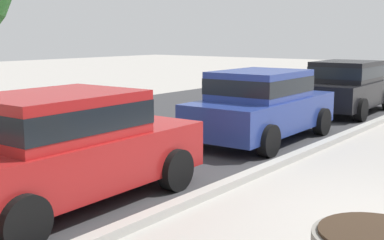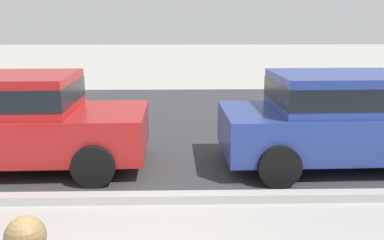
% 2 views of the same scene
% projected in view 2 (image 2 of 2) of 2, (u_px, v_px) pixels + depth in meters
% --- Properties ---
extents(street_surface, '(60.00, 9.00, 0.01)m').
position_uv_depth(street_surface, '(150.00, 120.00, 9.87)').
color(street_surface, '#38383A').
rests_on(street_surface, ground).
extents(curb_stone, '(60.00, 0.20, 0.12)m').
position_uv_depth(curb_stone, '(123.00, 198.00, 5.39)').
color(curb_stone, '#B2AFA8').
rests_on(curb_stone, ground).
extents(parked_car_red, '(4.14, 2.00, 1.56)m').
position_uv_depth(parked_car_red, '(15.00, 119.00, 6.49)').
color(parked_car_red, '#B21E1E').
rests_on(parked_car_red, ground).
extents(parked_car_blue, '(4.14, 2.00, 1.56)m').
position_uv_depth(parked_car_blue, '(343.00, 117.00, 6.61)').
color(parked_car_blue, navy).
rests_on(parked_car_blue, ground).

